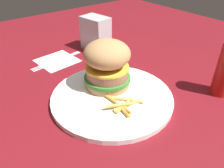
{
  "coord_description": "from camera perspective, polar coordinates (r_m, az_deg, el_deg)",
  "views": [
    {
      "loc": [
        0.23,
        0.3,
        0.31
      ],
      "look_at": [
        -0.03,
        -0.02,
        0.04
      ],
      "focal_mm": 35.04,
      "sensor_mm": 36.0,
      "label": 1
    }
  ],
  "objects": [
    {
      "name": "ground_plane",
      "position": [
        0.49,
        -0.86,
        -6.24
      ],
      "size": [
        1.6,
        1.6,
        0.0
      ],
      "primitive_type": "plane",
      "color": "maroon"
    },
    {
      "name": "plate",
      "position": [
        0.51,
        0.0,
        -3.38
      ],
      "size": [
        0.28,
        0.28,
        0.01
      ],
      "primitive_type": "cylinder",
      "color": "white",
      "rests_on": "ground_plane"
    },
    {
      "name": "sandwich",
      "position": [
        0.51,
        -1.29,
        5.28
      ],
      "size": [
        0.11,
        0.11,
        0.12
      ],
      "color": "tan",
      "rests_on": "plate"
    },
    {
      "name": "fries_pile",
      "position": [
        0.47,
        2.61,
        -5.26
      ],
      "size": [
        0.08,
        0.09,
        0.01
      ],
      "color": "gold",
      "rests_on": "plate"
    },
    {
      "name": "napkin",
      "position": [
        0.7,
        -14.1,
        5.97
      ],
      "size": [
        0.12,
        0.12,
        0.0
      ],
      "primitive_type": "cube",
      "rotation": [
        0.0,
        0.0,
        0.11
      ],
      "color": "white",
      "rests_on": "ground_plane"
    },
    {
      "name": "fork",
      "position": [
        0.7,
        -14.24,
        6.11
      ],
      "size": [
        0.17,
        0.04,
        0.0
      ],
      "color": "silver",
      "rests_on": "napkin"
    },
    {
      "name": "napkin_dispenser",
      "position": [
        0.74,
        -4.29,
        12.99
      ],
      "size": [
        0.07,
        0.1,
        0.11
      ],
      "primitive_type": "cube",
      "rotation": [
        0.0,
        0.0,
        1.74
      ],
      "color": "#B7BABF",
      "rests_on": "ground_plane"
    }
  ]
}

